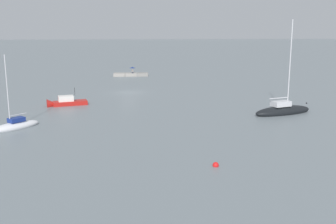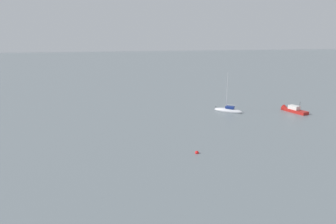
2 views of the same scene
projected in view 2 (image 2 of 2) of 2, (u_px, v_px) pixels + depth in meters
sailboat_white_far at (228, 110)px, 55.33m from camera, size 4.83×5.15×7.71m
motorboat_red_near at (292, 110)px, 55.38m from camera, size 5.31×2.87×2.85m
mooring_buoy_near at (197, 153)px, 35.61m from camera, size 0.47×0.47×0.47m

